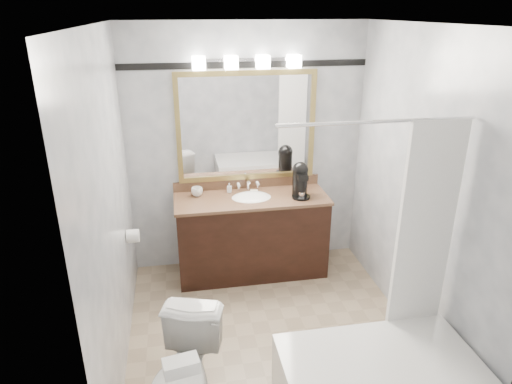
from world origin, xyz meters
TOP-DOWN VIEW (x-y plane):
  - room at (0.00, 0.00)m, footprint 2.42×2.62m
  - vanity at (0.00, 1.02)m, footprint 1.53×0.58m
  - mirror at (0.00, 1.28)m, footprint 1.40×0.04m
  - vanity_light_bar at (0.00, 1.23)m, footprint 1.02×0.14m
  - accent_stripe at (0.00, 1.29)m, footprint 2.40×0.01m
  - bathtub at (0.55, -0.90)m, footprint 1.30×0.75m
  - tp_roll at (-1.14, 0.66)m, footprint 0.11×0.12m
  - toilet at (-0.76, -0.79)m, footprint 0.61×0.81m
  - tissue_box at (-0.76, -1.12)m, footprint 0.21×0.14m
  - coffee_maker at (0.48, 0.96)m, footprint 0.18×0.23m
  - cup_left at (-0.53, 1.15)m, footprint 0.15×0.15m
  - soap_bottle_a at (-0.20, 1.19)m, footprint 0.05×0.06m
  - soap_bar at (0.05, 1.13)m, footprint 0.08×0.06m

SIDE VIEW (x-z plane):
  - bathtub at x=0.55m, z-range -0.70..1.26m
  - toilet at x=-0.76m, z-range 0.00..0.74m
  - vanity at x=0.00m, z-range -0.04..0.93m
  - tp_roll at x=-1.14m, z-range 0.64..0.76m
  - tissue_box at x=-0.76m, z-range 0.74..0.82m
  - soap_bar at x=0.05m, z-range 0.85..0.87m
  - cup_left at x=-0.53m, z-range 0.85..0.94m
  - soap_bottle_a at x=-0.20m, z-range 0.85..0.95m
  - coffee_maker at x=0.48m, z-range 0.86..1.21m
  - room at x=0.00m, z-range -0.01..2.51m
  - mirror at x=0.00m, z-range 0.95..2.05m
  - accent_stripe at x=0.00m, z-range 2.07..2.13m
  - vanity_light_bar at x=0.00m, z-range 2.07..2.19m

